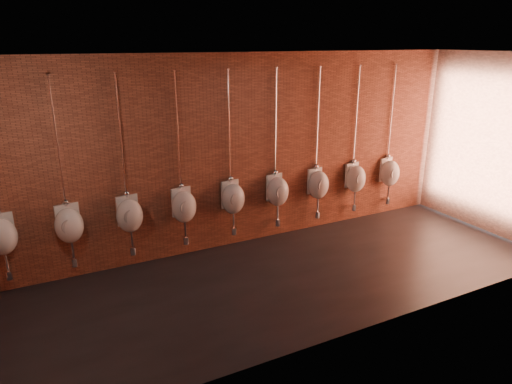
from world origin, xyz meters
The scene contains 11 objects.
ground centered at (0.00, 0.00, 0.00)m, with size 8.50×8.50×0.00m, color black.
room_shell centered at (0.00, 0.00, 2.01)m, with size 8.54×3.04×3.22m.
urinal_0 centered at (-3.63, 1.36, 0.89)m, with size 0.46×0.42×2.72m.
urinal_1 centered at (-2.78, 1.36, 0.89)m, with size 0.46×0.42×2.72m.
urinal_2 centered at (-1.94, 1.36, 0.89)m, with size 0.46×0.42×2.72m.
urinal_3 centered at (-1.09, 1.36, 0.89)m, with size 0.46×0.42×2.72m.
urinal_4 centered at (-0.24, 1.36, 0.89)m, with size 0.46×0.42×2.72m.
urinal_5 centered at (0.61, 1.36, 0.89)m, with size 0.46×0.42×2.72m.
urinal_6 centered at (1.45, 1.36, 0.89)m, with size 0.46×0.42×2.72m.
urinal_7 centered at (2.30, 1.36, 0.89)m, with size 0.46×0.42×2.72m.
urinal_8 centered at (3.15, 1.36, 0.89)m, with size 0.46×0.42×2.72m.
Camera 1 is at (-3.12, -5.17, 3.37)m, focal length 32.00 mm.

